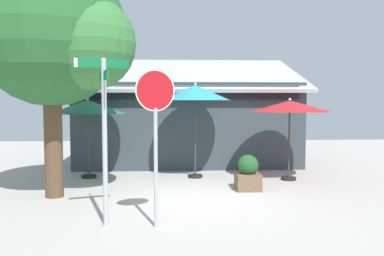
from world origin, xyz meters
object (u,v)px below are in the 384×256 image
Objects in this scene: patio_umbrella_forest_green_left at (88,107)px; patio_umbrella_teal_center at (195,93)px; shade_tree at (57,34)px; patio_umbrella_crimson_right at (290,107)px; sidewalk_planter at (248,174)px; stop_sign at (155,119)px; street_sign_post at (104,123)px.

patio_umbrella_teal_center reaches higher than patio_umbrella_forest_green_left.
patio_umbrella_forest_green_left is at bearing 86.58° from shade_tree.
patio_umbrella_teal_center reaches higher than patio_umbrella_crimson_right.
shade_tree reaches higher than sidewalk_planter.
patio_umbrella_crimson_right is (3.72, 4.13, 0.17)m from stop_sign.
sidewalk_planter is (1.28, -1.74, -2.13)m from patio_umbrella_teal_center.
street_sign_post is at bearing -139.51° from patio_umbrella_crimson_right.
patio_umbrella_forest_green_left is at bearing 115.27° from stop_sign.
stop_sign is at bearing -64.73° from patio_umbrella_forest_green_left.
patio_umbrella_forest_green_left is at bearing 105.81° from street_sign_post.
stop_sign is 4.78m from patio_umbrella_teal_center.
patio_umbrella_teal_center is 1.19× the size of patio_umbrella_crimson_right.
patio_umbrella_teal_center is at bearing 126.31° from sidewalk_planter.
street_sign_post reaches higher than patio_umbrella_teal_center.
sidewalk_planter is at bearing -22.20° from patio_umbrella_forest_green_left.
stop_sign is (0.94, -0.15, 0.09)m from street_sign_post.
sidewalk_planter is (2.27, 2.90, -1.56)m from stop_sign.
stop_sign is 5.25m from patio_umbrella_forest_green_left.
shade_tree is at bearing 135.60° from stop_sign.
shade_tree is (-0.14, -2.41, 1.74)m from patio_umbrella_forest_green_left.
stop_sign reaches higher than patio_umbrella_forest_green_left.
patio_umbrella_teal_center is 2.81m from patio_umbrella_crimson_right.
stop_sign is 0.50× the size of shade_tree.
street_sign_post is 1.27× the size of patio_umbrella_forest_green_left.
street_sign_post reaches higher than stop_sign.
shade_tree is 6.22× the size of sidewalk_planter.
patio_umbrella_crimson_right is 2.57m from sidewalk_planter.
shade_tree is at bearing -163.61° from patio_umbrella_crimson_right.
patio_umbrella_teal_center is 4.30m from shade_tree.
patio_umbrella_forest_green_left is (-2.24, 4.74, 0.14)m from stop_sign.
patio_umbrella_forest_green_left is 5.99m from patio_umbrella_crimson_right.
patio_umbrella_teal_center is at bearing -1.83° from patio_umbrella_forest_green_left.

